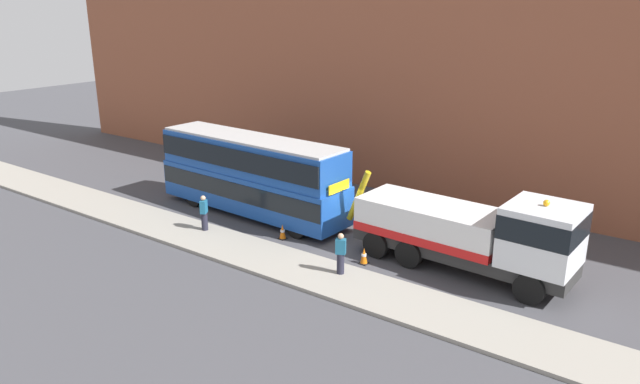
{
  "coord_description": "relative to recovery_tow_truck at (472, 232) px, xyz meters",
  "views": [
    {
      "loc": [
        13.45,
        -21.49,
        10.47
      ],
      "look_at": [
        -1.86,
        -0.25,
        2.0
      ],
      "focal_mm": 33.08,
      "sensor_mm": 36.0,
      "label": 1
    }
  ],
  "objects": [
    {
      "name": "ground_plane",
      "position": [
        -5.62,
        0.27,
        -1.76
      ],
      "size": [
        120.0,
        120.0,
        0.0
      ],
      "primitive_type": "plane",
      "color": "#424247"
    },
    {
      "name": "near_kerb",
      "position": [
        -5.62,
        -3.93,
        -1.68
      ],
      "size": [
        60.0,
        2.8,
        0.15
      ],
      "primitive_type": "cube",
      "color": "gray",
      "rests_on": "ground_plane"
    },
    {
      "name": "building_facade",
      "position": [
        -5.62,
        8.13,
        6.31
      ],
      "size": [
        60.0,
        1.5,
        16.0
      ],
      "color": "#935138",
      "rests_on": "ground_plane"
    },
    {
      "name": "recovery_tow_truck",
      "position": [
        0.0,
        0.0,
        0.0
      ],
      "size": [
        10.19,
        3.03,
        3.67
      ],
      "rotation": [
        0.0,
        0.0,
        -0.04
      ],
      "color": "#2D2D2D",
      "rests_on": "ground_plane"
    },
    {
      "name": "double_decker_bus",
      "position": [
        -11.76,
        0.02,
        0.47
      ],
      "size": [
        11.13,
        3.03,
        4.06
      ],
      "rotation": [
        0.0,
        0.0,
        -0.04
      ],
      "color": "#19479E",
      "rests_on": "ground_plane"
    },
    {
      "name": "pedestrian_onlooker",
      "position": [
        -11.85,
        -3.27,
        -0.77
      ],
      "size": [
        0.42,
        0.48,
        1.71
      ],
      "rotation": [
        0.0,
        0.0,
        0.49
      ],
      "color": "#232333",
      "rests_on": "near_kerb"
    },
    {
      "name": "pedestrian_bystander",
      "position": [
        -4.0,
        -3.41,
        -0.77
      ],
      "size": [
        0.47,
        0.41,
        1.71
      ],
      "rotation": [
        0.0,
        0.0,
        2.01
      ],
      "color": "#232333",
      "rests_on": "near_kerb"
    },
    {
      "name": "traffic_cone_near_bus",
      "position": [
        -8.37,
        -1.7,
        -1.42
      ],
      "size": [
        0.36,
        0.36,
        0.72
      ],
      "color": "orange",
      "rests_on": "ground_plane"
    },
    {
      "name": "traffic_cone_midway",
      "position": [
        -3.89,
        -1.82,
        -1.42
      ],
      "size": [
        0.36,
        0.36,
        0.72
      ],
      "color": "orange",
      "rests_on": "ground_plane"
    }
  ]
}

